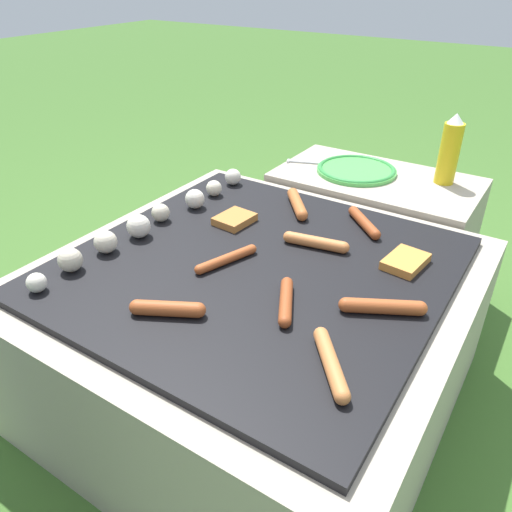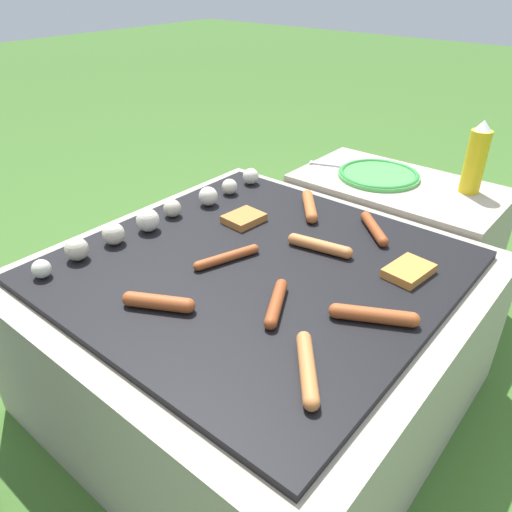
{
  "view_description": "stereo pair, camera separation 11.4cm",
  "coord_description": "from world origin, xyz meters",
  "px_view_note": "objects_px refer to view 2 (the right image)",
  "views": [
    {
      "loc": [
        -0.82,
        -0.53,
        1.02
      ],
      "look_at": [
        0.0,
        0.0,
        0.43
      ],
      "focal_mm": 35.0,
      "sensor_mm": 36.0,
      "label": 1
    },
    {
      "loc": [
        -0.75,
        -0.62,
        1.02
      ],
      "look_at": [
        0.0,
        0.0,
        0.43
      ],
      "focal_mm": 35.0,
      "sensor_mm": 36.0,
      "label": 2
    }
  ],
  "objects_px": {
    "plate_colorful": "(379,174)",
    "fork_utensil": "(334,165)",
    "sausage_front_center": "(227,257)",
    "condiment_bottle": "(476,159)"
  },
  "relations": [
    {
      "from": "sausage_front_center",
      "to": "condiment_bottle",
      "type": "distance_m",
      "value": 0.82
    },
    {
      "from": "sausage_front_center",
      "to": "fork_utensil",
      "type": "distance_m",
      "value": 0.7
    },
    {
      "from": "sausage_front_center",
      "to": "condiment_bottle",
      "type": "xyz_separation_m",
      "value": [
        0.76,
        -0.29,
        0.09
      ]
    },
    {
      "from": "condiment_bottle",
      "to": "sausage_front_center",
      "type": "bearing_deg",
      "value": 159.39
    },
    {
      "from": "sausage_front_center",
      "to": "condiment_bottle",
      "type": "bearing_deg",
      "value": -20.61
    },
    {
      "from": "plate_colorful",
      "to": "fork_utensil",
      "type": "distance_m",
      "value": 0.16
    },
    {
      "from": "sausage_front_center",
      "to": "plate_colorful",
      "type": "distance_m",
      "value": 0.7
    },
    {
      "from": "sausage_front_center",
      "to": "condiment_bottle",
      "type": "height_order",
      "value": "condiment_bottle"
    },
    {
      "from": "plate_colorful",
      "to": "fork_utensil",
      "type": "relative_size",
      "value": 1.42
    },
    {
      "from": "condiment_bottle",
      "to": "fork_utensil",
      "type": "xyz_separation_m",
      "value": [
        -0.08,
        0.43,
        -0.1
      ]
    }
  ]
}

